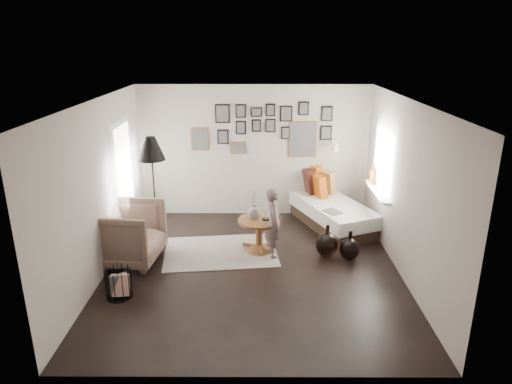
{
  "coord_description": "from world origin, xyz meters",
  "views": [
    {
      "loc": [
        0.08,
        -6.36,
        3.41
      ],
      "look_at": [
        0.05,
        0.5,
        1.1
      ],
      "focal_mm": 32.0,
      "sensor_mm": 36.0,
      "label": 1
    }
  ],
  "objects_px": {
    "pedestal_table": "(259,236)",
    "demijohn_small": "(349,249)",
    "armchair": "(127,234)",
    "child": "(274,223)",
    "magazine_basket": "(119,283)",
    "vase": "(254,210)",
    "demijohn_large": "(327,245)",
    "floor_lamp": "(151,153)",
    "daybed": "(330,208)"
  },
  "relations": [
    {
      "from": "child",
      "to": "magazine_basket",
      "type": "bearing_deg",
      "value": 111.53
    },
    {
      "from": "magazine_basket",
      "to": "floor_lamp",
      "type": "bearing_deg",
      "value": 83.58
    },
    {
      "from": "floor_lamp",
      "to": "magazine_basket",
      "type": "relative_size",
      "value": 4.5
    },
    {
      "from": "vase",
      "to": "daybed",
      "type": "height_order",
      "value": "vase"
    },
    {
      "from": "vase",
      "to": "armchair",
      "type": "bearing_deg",
      "value": -168.37
    },
    {
      "from": "vase",
      "to": "pedestal_table",
      "type": "bearing_deg",
      "value": -14.04
    },
    {
      "from": "armchair",
      "to": "magazine_basket",
      "type": "distance_m",
      "value": 1.12
    },
    {
      "from": "magazine_basket",
      "to": "demijohn_large",
      "type": "height_order",
      "value": "demijohn_large"
    },
    {
      "from": "pedestal_table",
      "to": "floor_lamp",
      "type": "distance_m",
      "value": 2.25
    },
    {
      "from": "pedestal_table",
      "to": "child",
      "type": "distance_m",
      "value": 0.44
    },
    {
      "from": "demijohn_small",
      "to": "daybed",
      "type": "bearing_deg",
      "value": 93.37
    },
    {
      "from": "magazine_basket",
      "to": "armchair",
      "type": "bearing_deg",
      "value": 98.39
    },
    {
      "from": "pedestal_table",
      "to": "child",
      "type": "height_order",
      "value": "child"
    },
    {
      "from": "floor_lamp",
      "to": "child",
      "type": "bearing_deg",
      "value": -10.84
    },
    {
      "from": "daybed",
      "to": "demijohn_large",
      "type": "distance_m",
      "value": 1.47
    },
    {
      "from": "pedestal_table",
      "to": "magazine_basket",
      "type": "xyz_separation_m",
      "value": [
        -1.94,
        -1.48,
        -0.05
      ]
    },
    {
      "from": "vase",
      "to": "floor_lamp",
      "type": "height_order",
      "value": "floor_lamp"
    },
    {
      "from": "magazine_basket",
      "to": "demijohn_large",
      "type": "relative_size",
      "value": 0.77
    },
    {
      "from": "vase",
      "to": "child",
      "type": "xyz_separation_m",
      "value": [
        0.31,
        -0.21,
        -0.13
      ]
    },
    {
      "from": "daybed",
      "to": "magazine_basket",
      "type": "bearing_deg",
      "value": -163.36
    },
    {
      "from": "floor_lamp",
      "to": "demijohn_small",
      "type": "relative_size",
      "value": 3.83
    },
    {
      "from": "magazine_basket",
      "to": "pedestal_table",
      "type": "bearing_deg",
      "value": 37.22
    },
    {
      "from": "child",
      "to": "floor_lamp",
      "type": "bearing_deg",
      "value": 70.14
    },
    {
      "from": "pedestal_table",
      "to": "armchair",
      "type": "xyz_separation_m",
      "value": [
        -2.1,
        -0.4,
        0.22
      ]
    },
    {
      "from": "vase",
      "to": "floor_lamp",
      "type": "bearing_deg",
      "value": 174.3
    },
    {
      "from": "floor_lamp",
      "to": "magazine_basket",
      "type": "bearing_deg",
      "value": -96.42
    },
    {
      "from": "child",
      "to": "armchair",
      "type": "bearing_deg",
      "value": 85.96
    },
    {
      "from": "pedestal_table",
      "to": "armchair",
      "type": "relative_size",
      "value": 0.68
    },
    {
      "from": "demijohn_small",
      "to": "floor_lamp",
      "type": "bearing_deg",
      "value": 170.64
    },
    {
      "from": "daybed",
      "to": "demijohn_small",
      "type": "distance_m",
      "value": 1.58
    },
    {
      "from": "pedestal_table",
      "to": "demijohn_large",
      "type": "xyz_separation_m",
      "value": [
        1.11,
        -0.22,
        -0.05
      ]
    },
    {
      "from": "daybed",
      "to": "child",
      "type": "relative_size",
      "value": 1.93
    },
    {
      "from": "daybed",
      "to": "child",
      "type": "height_order",
      "value": "child"
    },
    {
      "from": "floor_lamp",
      "to": "child",
      "type": "height_order",
      "value": "floor_lamp"
    },
    {
      "from": "daybed",
      "to": "child",
      "type": "bearing_deg",
      "value": -151.24
    },
    {
      "from": "demijohn_small",
      "to": "armchair",
      "type": "bearing_deg",
      "value": -179.13
    },
    {
      "from": "pedestal_table",
      "to": "daybed",
      "type": "bearing_deg",
      "value": 41.92
    },
    {
      "from": "magazine_basket",
      "to": "demijohn_small",
      "type": "xyz_separation_m",
      "value": [
        3.4,
        1.13,
        -0.02
      ]
    },
    {
      "from": "child",
      "to": "demijohn_small",
      "type": "bearing_deg",
      "value": -105.96
    },
    {
      "from": "demijohn_large",
      "to": "child",
      "type": "bearing_deg",
      "value": 178.08
    },
    {
      "from": "demijohn_small",
      "to": "vase",
      "type": "bearing_deg",
      "value": 166.73
    },
    {
      "from": "armchair",
      "to": "floor_lamp",
      "type": "xyz_separation_m",
      "value": [
        0.35,
        0.58,
        1.18
      ]
    },
    {
      "from": "vase",
      "to": "demijohn_large",
      "type": "height_order",
      "value": "vase"
    },
    {
      "from": "armchair",
      "to": "floor_lamp",
      "type": "distance_m",
      "value": 1.36
    },
    {
      "from": "armchair",
      "to": "demijohn_large",
      "type": "distance_m",
      "value": 3.23
    },
    {
      "from": "floor_lamp",
      "to": "demijohn_large",
      "type": "distance_m",
      "value": 3.23
    },
    {
      "from": "pedestal_table",
      "to": "demijohn_small",
      "type": "distance_m",
      "value": 1.5
    },
    {
      "from": "floor_lamp",
      "to": "demijohn_large",
      "type": "relative_size",
      "value": 3.48
    },
    {
      "from": "pedestal_table",
      "to": "daybed",
      "type": "xyz_separation_m",
      "value": [
        1.37,
        1.23,
        0.06
      ]
    },
    {
      "from": "demijohn_small",
      "to": "child",
      "type": "distance_m",
      "value": 1.3
    }
  ]
}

